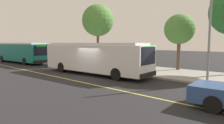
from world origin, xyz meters
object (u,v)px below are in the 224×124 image
at_px(transit_bus_main, 94,57).
at_px(waiting_bench, 118,63).
at_px(transit_bus_second, 20,52).
at_px(pedestrian_commuter, 134,62).
at_px(route_sign_post, 122,53).

height_order(transit_bus_main, waiting_bench, transit_bus_main).
xyz_separation_m(transit_bus_second, pedestrian_commuter, (18.24, 3.39, -0.50)).
distance_m(route_sign_post, pedestrian_commuter, 1.44).
bearing_deg(transit_bus_second, waiting_bench, 16.97).
bearing_deg(waiting_bench, transit_bus_main, -79.12).
xyz_separation_m(transit_bus_second, route_sign_post, (17.27, 2.73, 0.34)).
relative_size(waiting_bench, route_sign_post, 0.57).
distance_m(transit_bus_main, waiting_bench, 4.59).
relative_size(waiting_bench, pedestrian_commuter, 0.95).
bearing_deg(pedestrian_commuter, transit_bus_main, -125.92).
height_order(transit_bus_second, waiting_bench, transit_bus_second).
relative_size(route_sign_post, pedestrian_commuter, 1.66).
height_order(route_sign_post, pedestrian_commuter, route_sign_post).
distance_m(transit_bus_main, pedestrian_commuter, 3.96).
distance_m(transit_bus_main, route_sign_post, 2.87).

